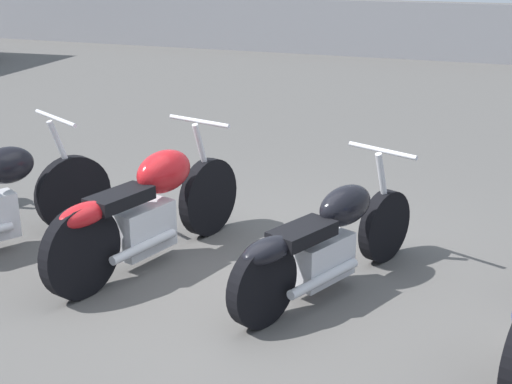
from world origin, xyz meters
name	(u,v)px	position (x,y,z in m)	size (l,w,h in m)	color
ground_plane	(248,280)	(0.00, 0.00, 0.00)	(60.00, 60.00, 0.00)	#514F4C
fence_back	(440,32)	(0.00, 11.62, 0.62)	(40.00, 0.04, 1.24)	gray
motorcycle_slot_2	(148,208)	(-0.84, 0.03, 0.46)	(0.78, 2.07, 1.04)	black
motorcycle_slot_3	(326,241)	(0.58, 0.03, 0.40)	(0.95, 1.88, 0.95)	black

